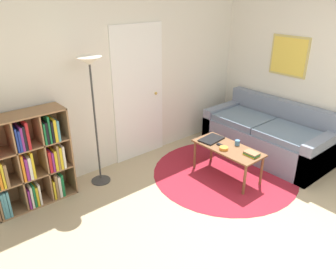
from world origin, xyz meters
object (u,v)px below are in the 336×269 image
couch (268,136)px  cup (237,143)px  bowl (224,148)px  floor_lamp (91,79)px  bookshelf (28,161)px  laptop (211,139)px  coffee_table (228,151)px

couch → cup: bearing=-174.4°
couch → bowl: bearing=-177.0°
bowl → floor_lamp: bearing=142.2°
floor_lamp → couch: size_ratio=0.89×
couch → bowl: size_ratio=15.75×
bookshelf → bowl: bookshelf is taller
couch → laptop: size_ratio=5.10×
floor_lamp → coffee_table: 2.02m
floor_lamp → cup: bearing=-33.9°
laptop → cup: size_ratio=5.14×
coffee_table → laptop: bearing=90.5°
bookshelf → bowl: 2.45m
couch → coffee_table: couch is taller
bowl → laptop: bearing=72.6°
bookshelf → floor_lamp: bearing=-6.9°
floor_lamp → bowl: 1.92m
floor_lamp → coffee_table: bearing=-35.4°
bookshelf → laptop: (2.27, -0.81, -0.11)m
laptop → cup: bearing=-66.9°
bookshelf → couch: (3.31, -1.07, -0.27)m
bowl → cup: (0.25, -0.03, 0.02)m
bookshelf → coffee_table: bearing=-26.0°
coffee_table → floor_lamp: bearing=144.6°
bookshelf → couch: 3.49m
bowl → cup: size_ratio=1.66×
couch → coffee_table: 1.04m
floor_lamp → laptop: (1.42, -0.70, -0.97)m
bookshelf → cup: bookshelf is taller
coffee_table → bowl: bearing=-172.4°
bookshelf → cup: size_ratio=15.95×
bookshelf → laptop: 2.42m
floor_lamp → bowl: floor_lamp is taller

